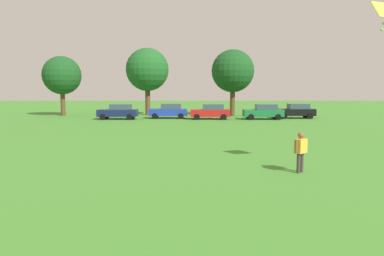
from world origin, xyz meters
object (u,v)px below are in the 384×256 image
Objects in this scene: parked_car_black_4 at (294,111)px; tree_far_left at (60,76)px; kite at (383,12)px; tree_center at (146,70)px; parked_car_blue_1 at (168,111)px; parked_car_green_3 at (262,112)px; tree_far_right at (231,71)px; parked_car_navy_0 at (117,112)px; parked_car_red_2 at (209,112)px; adult_bystander at (299,149)px.

tree_far_left is (-28.33, 4.38, 4.19)m from parked_car_black_4.
kite is 35.11m from tree_center.
parked_car_green_3 is at bearing 172.32° from parked_car_blue_1.
tree_far_left is at bearing -13.52° from parked_car_green_3.
tree_center is (10.61, 1.39, 0.79)m from tree_far_left.
tree_far_right is at bearing -153.99° from parked_car_blue_1.
tree_center is at bearing -108.27° from parked_car_navy_0.
adult_bystander is at bearing 94.84° from parked_car_red_2.
parked_car_blue_1 is at bearing -153.99° from tree_far_right.
parked_car_navy_0 is 0.52× the size of tree_far_right.
parked_car_navy_0 is 1.00× the size of parked_car_red_2.
parked_car_green_3 is 0.52× the size of tree_far_right.
tree_center is at bearing -42.10° from parked_car_red_2.
tree_far_right is at bearing -10.77° from tree_center.
parked_car_black_4 is 19.28m from tree_center.
parked_car_green_3 is (0.99, 25.47, -5.12)m from kite.
parked_car_navy_0 and parked_car_black_4 have the same top height.
tree_center is (-7.86, 7.10, 4.98)m from parked_car_red_2.
parked_car_navy_0 reaches higher than adult_bystander.
tree_center is (2.36, 7.14, 4.98)m from parked_car_navy_0.
kite is 26.00m from parked_car_green_3.
tree_far_left is at bearing -17.83° from parked_car_blue_1.
adult_bystander is 25.28m from parked_car_red_2.
adult_bystander is 27.62m from parked_car_black_4.
adult_bystander is 0.18× the size of tree_center.
parked_car_black_4 reaches higher than adult_bystander.
tree_center is (-9.99, 32.29, 4.90)m from adult_bystander.
adult_bystander is 0.37× the size of parked_car_green_3.
parked_car_navy_0 is (-12.35, 25.15, -0.08)m from adult_bystander.
parked_car_navy_0 is 1.00× the size of parked_car_black_4.
tree_far_right reaches higher than parked_car_red_2.
parked_car_blue_1 is 10.66m from parked_car_green_3.
parked_car_navy_0 is 1.00× the size of parked_car_blue_1.
tree_center is (-12.74, 32.71, -0.14)m from kite.
adult_bystander is 0.37× the size of parked_car_blue_1.
kite is 29.01m from parked_car_blue_1.
parked_car_black_4 is at bearing -176.11° from parked_car_navy_0.
parked_car_black_4 is at bearing -159.75° from parked_car_green_3.
adult_bystander is 1.46× the size of kite.
parked_car_red_2 is (-4.88, 25.61, -5.12)m from kite.
tree_far_right is at bearing -158.99° from parked_car_navy_0.
parked_car_blue_1 is (-6.84, 26.47, -0.08)m from adult_bystander.
adult_bystander is at bearing 116.15° from parked_car_navy_0.
parked_car_navy_0 is at bearing -158.99° from tree_far_right.
kite is at bearing 120.54° from parked_car_navy_0.
tree_far_right reaches higher than adult_bystander.
parked_car_red_2 is (-2.13, 25.19, -0.08)m from adult_bystander.
parked_car_blue_1 reaches higher than adult_bystander.
parked_car_navy_0 and parked_car_red_2 have the same top height.
parked_car_black_4 is (14.55, 0.05, 0.00)m from parked_car_blue_1.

